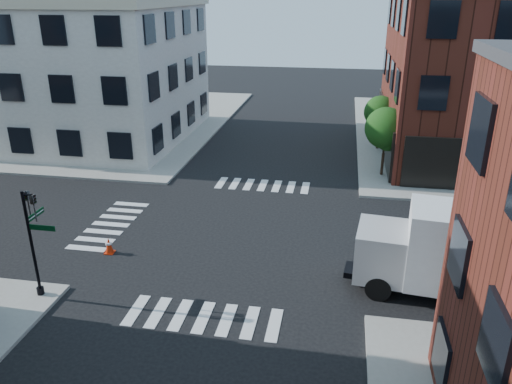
{
  "coord_description": "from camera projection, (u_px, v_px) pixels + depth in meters",
  "views": [
    {
      "loc": [
        4.66,
        -22.1,
        11.46
      ],
      "look_at": [
        0.84,
        -0.26,
        2.5
      ],
      "focal_mm": 35.0,
      "sensor_mm": 36.0,
      "label": 1
    }
  ],
  "objects": [
    {
      "name": "ground",
      "position": [
        241.0,
        235.0,
        25.22
      ],
      "size": [
        120.0,
        120.0,
        0.0
      ],
      "primitive_type": "plane",
      "color": "black",
      "rests_on": "ground"
    },
    {
      "name": "sidewalk_nw",
      "position": [
        70.0,
        119.0,
        47.73
      ],
      "size": [
        30.0,
        30.0,
        0.15
      ],
      "primitive_type": "cube",
      "color": "gray",
      "rests_on": "ground"
    },
    {
      "name": "building_nw",
      "position": [
        52.0,
        69.0,
        40.81
      ],
      "size": [
        22.0,
        16.0,
        11.0
      ],
      "primitive_type": "cube",
      "color": "beige",
      "rests_on": "ground"
    },
    {
      "name": "tree_near",
      "position": [
        387.0,
        130.0,
        31.94
      ],
      "size": [
        2.69,
        2.69,
        4.49
      ],
      "color": "black",
      "rests_on": "ground"
    },
    {
      "name": "tree_far",
      "position": [
        381.0,
        114.0,
        37.53
      ],
      "size": [
        2.43,
        2.43,
        4.07
      ],
      "color": "black",
      "rests_on": "ground"
    },
    {
      "name": "signal_pole",
      "position": [
        33.0,
        232.0,
        19.13
      ],
      "size": [
        1.29,
        1.24,
        4.6
      ],
      "color": "black",
      "rests_on": "ground"
    },
    {
      "name": "box_truck",
      "position": [
        467.0,
        254.0,
        19.37
      ],
      "size": [
        8.49,
        3.38,
        3.76
      ],
      "rotation": [
        0.0,
        0.0,
        -0.11
      ],
      "color": "silver",
      "rests_on": "ground"
    },
    {
      "name": "traffic_cone",
      "position": [
        109.0,
        246.0,
        23.34
      ],
      "size": [
        0.45,
        0.45,
        0.79
      ],
      "rotation": [
        0.0,
        0.0,
        0.05
      ],
      "color": "red",
      "rests_on": "ground"
    }
  ]
}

